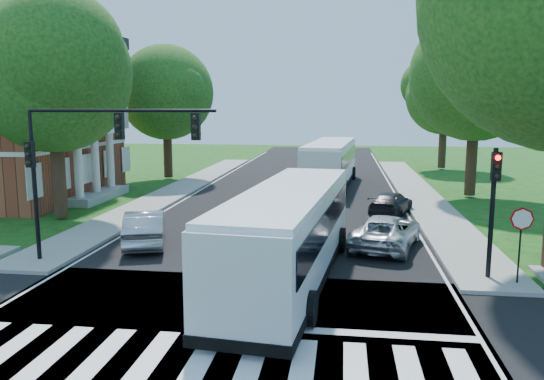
% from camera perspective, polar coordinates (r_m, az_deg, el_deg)
% --- Properties ---
extents(ground, '(140.00, 140.00, 0.00)m').
position_cam_1_polar(ground, '(13.50, -7.22, -16.97)').
color(ground, '#164010').
rests_on(ground, ground).
extents(road, '(14.00, 96.00, 0.01)m').
position_cam_1_polar(road, '(30.47, 1.46, -2.18)').
color(road, black).
rests_on(road, ground).
extents(cross_road, '(60.00, 12.00, 0.01)m').
position_cam_1_polar(cross_road, '(13.50, -7.22, -16.95)').
color(cross_road, black).
rests_on(cross_road, ground).
extents(center_line, '(0.36, 70.00, 0.01)m').
position_cam_1_polar(center_line, '(34.38, 2.18, -0.89)').
color(center_line, gold).
rests_on(center_line, road).
extents(edge_line_w, '(0.12, 70.00, 0.01)m').
position_cam_1_polar(edge_line_w, '(35.66, -8.76, -0.63)').
color(edge_line_w, silver).
rests_on(edge_line_w, road).
extents(edge_line_e, '(0.12, 70.00, 0.01)m').
position_cam_1_polar(edge_line_e, '(34.41, 13.53, -1.12)').
color(edge_line_e, silver).
rests_on(edge_line_e, road).
extents(crosswalk, '(12.60, 3.00, 0.01)m').
position_cam_1_polar(crosswalk, '(13.07, -7.81, -17.84)').
color(crosswalk, silver).
rests_on(crosswalk, road).
extents(stop_bar, '(6.60, 0.40, 0.01)m').
position_cam_1_polar(stop_bar, '(14.56, 8.41, -14.93)').
color(stop_bar, silver).
rests_on(stop_bar, road).
extents(sidewalk_nw, '(2.60, 40.00, 0.15)m').
position_cam_1_polar(sidewalk_nw, '(38.92, -9.64, 0.24)').
color(sidewalk_nw, gray).
rests_on(sidewalk_nw, ground).
extents(sidewalk_ne, '(2.60, 40.00, 0.15)m').
position_cam_1_polar(sidewalk_ne, '(37.52, 15.35, -0.28)').
color(sidewalk_ne, gray).
rests_on(sidewalk_ne, ground).
extents(tree_west_near, '(8.00, 8.00, 11.40)m').
position_cam_1_polar(tree_west_near, '(29.68, -22.55, 11.45)').
color(tree_west_near, '#321B14').
rests_on(tree_west_near, ground).
extents(tree_west_far, '(7.60, 7.60, 10.67)m').
position_cam_1_polar(tree_west_far, '(44.09, -11.33, 10.23)').
color(tree_west_far, '#321B14').
rests_on(tree_west_far, ground).
extents(tree_east_mid, '(8.40, 8.40, 11.93)m').
position_cam_1_polar(tree_east_mid, '(36.72, 21.13, 11.44)').
color(tree_east_mid, '#321B14').
rests_on(tree_east_mid, ground).
extents(tree_east_far, '(7.20, 7.20, 10.34)m').
position_cam_1_polar(tree_east_far, '(52.56, 18.10, 9.58)').
color(tree_east_far, '#321B14').
rests_on(tree_east_far, ground).
extents(signal_nw, '(7.15, 0.46, 5.66)m').
position_cam_1_polar(signal_nw, '(20.34, -18.89, 4.22)').
color(signal_nw, black).
rests_on(signal_nw, ground).
extents(signal_ne, '(0.30, 0.46, 4.40)m').
position_cam_1_polar(signal_ne, '(19.06, 22.73, -0.57)').
color(signal_ne, black).
rests_on(signal_ne, ground).
extents(stop_sign, '(0.76, 0.08, 2.53)m').
position_cam_1_polar(stop_sign, '(19.01, 25.24, -3.61)').
color(stop_sign, black).
rests_on(stop_sign, ground).
extents(bus_lead, '(3.89, 12.45, 3.17)m').
position_cam_1_polar(bus_lead, '(18.05, 1.89, -4.52)').
color(bus_lead, white).
rests_on(bus_lead, road).
extents(bus_follow, '(3.93, 13.02, 3.32)m').
position_cam_1_polar(bus_follow, '(39.58, 6.30, 2.92)').
color(bus_follow, white).
rests_on(bus_follow, road).
extents(hatchback, '(2.94, 4.86, 1.51)m').
position_cam_1_polar(hatchback, '(23.36, -13.49, -3.96)').
color(hatchback, '#A3A6AA').
rests_on(hatchback, road).
extents(suv, '(3.55, 5.43, 1.39)m').
position_cam_1_polar(suv, '(22.82, 12.19, -4.38)').
color(suv, silver).
rests_on(suv, road).
extents(dark_sedan, '(2.98, 4.58, 1.23)m').
position_cam_1_polar(dark_sedan, '(29.90, 12.66, -1.39)').
color(dark_sedan, black).
rests_on(dark_sedan, road).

